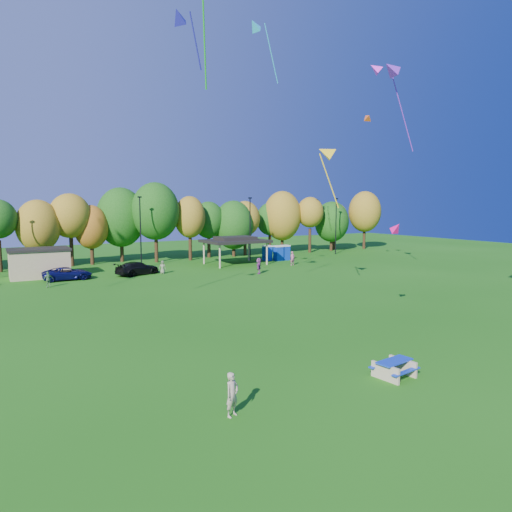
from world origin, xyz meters
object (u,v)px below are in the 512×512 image
picnic_table (394,367)px  kite_flyer (232,394)px  porta_potties (277,253)px  car_d (138,268)px  car_c (67,274)px

picnic_table → kite_flyer: 8.39m
porta_potties → car_d: 21.62m
porta_potties → car_c: (-28.85, -3.33, -0.40)m
porta_potties → kite_flyer: 49.23m
picnic_table → car_d: bearing=85.1°
picnic_table → kite_flyer: (-8.37, 0.27, 0.39)m
kite_flyer → car_c: bearing=67.5°
car_c → porta_potties: bearing=-83.1°
picnic_table → car_c: 38.50m
porta_potties → picnic_table: size_ratio=1.83×
car_d → car_c: bearing=69.0°
porta_potties → kite_flyer: bearing=-124.8°
car_c → picnic_table: bearing=-165.9°
picnic_table → car_d: (-1.64, 37.23, 0.29)m
porta_potties → picnic_table: porta_potties is taller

